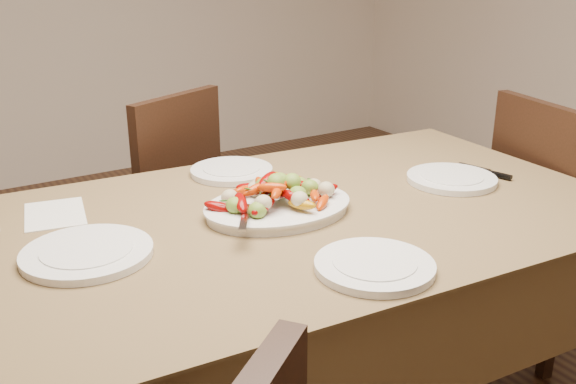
# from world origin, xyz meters

# --- Properties ---
(dining_table) EXTENTS (1.91, 1.18, 0.76)m
(dining_table) POSITION_xyz_m (-0.18, 0.11, 0.38)
(dining_table) COLOR brown
(dining_table) RESTS_ON ground
(chair_far) EXTENTS (0.56, 0.56, 0.95)m
(chair_far) POSITION_xyz_m (-0.26, 1.02, 0.47)
(chair_far) COLOR black
(chair_far) RESTS_ON ground
(chair_right) EXTENTS (0.50, 0.50, 0.95)m
(chair_right) POSITION_xyz_m (0.98, 0.05, 0.47)
(chair_right) COLOR black
(chair_right) RESTS_ON ground
(serving_platter) EXTENTS (0.41, 0.32, 0.02)m
(serving_platter) POSITION_xyz_m (-0.20, 0.13, 0.77)
(serving_platter) COLOR white
(serving_platter) RESTS_ON dining_table
(roasted_vegetables) EXTENTS (0.34, 0.24, 0.09)m
(roasted_vegetables) POSITION_xyz_m (-0.20, 0.13, 0.83)
(roasted_vegetables) COLOR #710403
(roasted_vegetables) RESTS_ON serving_platter
(serving_spoon) EXTENTS (0.27, 0.20, 0.03)m
(serving_spoon) POSITION_xyz_m (-0.27, 0.10, 0.81)
(serving_spoon) COLOR #9EA0A8
(serving_spoon) RESTS_ON serving_platter
(plate_left) EXTENTS (0.30, 0.30, 0.02)m
(plate_left) POSITION_xyz_m (-0.70, 0.14, 0.77)
(plate_left) COLOR white
(plate_left) RESTS_ON dining_table
(plate_right) EXTENTS (0.27, 0.27, 0.02)m
(plate_right) POSITION_xyz_m (0.38, 0.06, 0.77)
(plate_right) COLOR white
(plate_right) RESTS_ON dining_table
(plate_far) EXTENTS (0.26, 0.26, 0.02)m
(plate_far) POSITION_xyz_m (-0.15, 0.49, 0.77)
(plate_far) COLOR white
(plate_far) RESTS_ON dining_table
(plate_near) EXTENTS (0.26, 0.26, 0.02)m
(plate_near) POSITION_xyz_m (-0.19, -0.26, 0.77)
(plate_near) COLOR white
(plate_near) RESTS_ON dining_table
(menu_card) EXTENTS (0.19, 0.24, 0.00)m
(menu_card) POSITION_xyz_m (-0.70, 0.44, 0.76)
(menu_card) COLOR silver
(menu_card) RESTS_ON dining_table
(table_knife) EXTENTS (0.06, 0.20, 0.01)m
(table_knife) POSITION_xyz_m (0.53, 0.06, 0.76)
(table_knife) COLOR #9EA0A8
(table_knife) RESTS_ON dining_table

